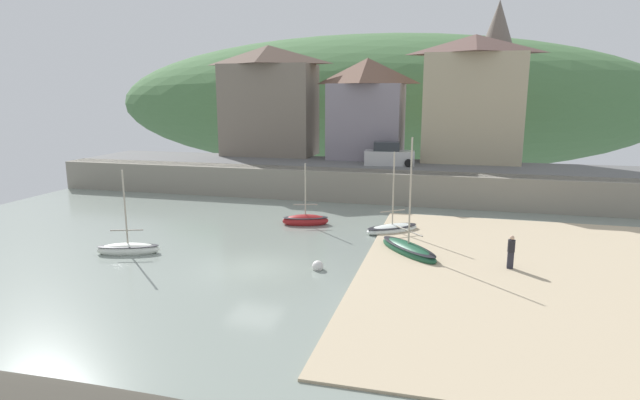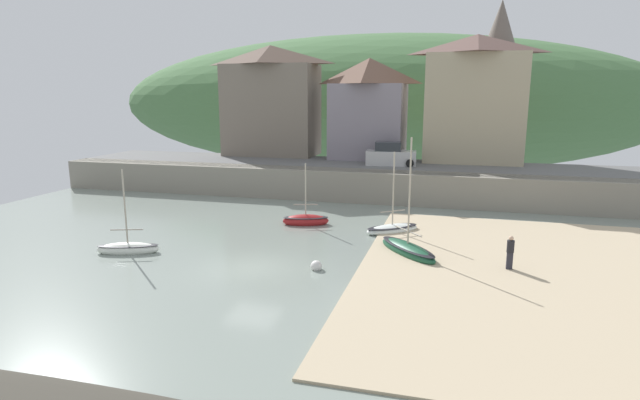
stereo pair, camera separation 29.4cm
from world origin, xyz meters
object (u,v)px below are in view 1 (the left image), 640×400
(waterfront_building_centre, at_px, (367,108))
(fishing_boat_green, at_px, (392,228))
(parked_car_near_slipway, at_px, (389,155))
(mooring_buoy, at_px, (318,266))
(waterfront_building_right, at_px, (472,98))
(sailboat_white_hull, at_px, (128,249))
(church_with_spire, at_px, (495,78))
(person_near_water, at_px, (511,250))
(sailboat_blue_trim, at_px, (408,249))
(waterfront_building_left, at_px, (269,100))
(sailboat_tall_mast, at_px, (305,220))

(waterfront_building_centre, height_order, fishing_boat_green, waterfront_building_centre)
(parked_car_near_slipway, distance_m, mooring_buoy, 20.36)
(parked_car_near_slipway, bearing_deg, mooring_buoy, -97.81)
(waterfront_building_right, height_order, sailboat_white_hull, waterfront_building_right)
(church_with_spire, height_order, person_near_water, church_with_spire)
(sailboat_blue_trim, relative_size, mooring_buoy, 11.30)
(waterfront_building_centre, bearing_deg, parked_car_near_slipway, -59.43)
(waterfront_building_left, height_order, sailboat_white_hull, waterfront_building_left)
(waterfront_building_left, bearing_deg, person_near_water, -47.92)
(parked_car_near_slipway, bearing_deg, person_near_water, -71.23)
(waterfront_building_left, xyz_separation_m, sailboat_white_hull, (1.05, -24.69, -7.37))
(waterfront_building_centre, bearing_deg, person_near_water, -64.39)
(person_near_water, height_order, mooring_buoy, person_near_water)
(parked_car_near_slipway, xyz_separation_m, mooring_buoy, (-0.80, -20.11, -3.04))
(parked_car_near_slipway, bearing_deg, sailboat_tall_mast, -113.14)
(sailboat_white_hull, height_order, person_near_water, sailboat_white_hull)
(church_with_spire, relative_size, sailboat_tall_mast, 3.41)
(waterfront_building_centre, xyz_separation_m, parked_car_near_slipway, (2.66, -4.50, -3.78))
(sailboat_white_hull, bearing_deg, fishing_boat_green, 12.39)
(parked_car_near_slipway, bearing_deg, waterfront_building_right, 28.93)
(person_near_water, bearing_deg, parked_car_near_slipway, 114.29)
(sailboat_white_hull, bearing_deg, person_near_water, -11.80)
(waterfront_building_right, height_order, sailboat_blue_trim, waterfront_building_right)
(mooring_buoy, bearing_deg, fishing_boat_green, 71.09)
(person_near_water, bearing_deg, waterfront_building_right, 93.88)
(waterfront_building_centre, xyz_separation_m, person_near_water, (10.74, -22.39, -6.00))
(church_with_spire, bearing_deg, sailboat_blue_trim, -102.13)
(sailboat_white_hull, bearing_deg, mooring_buoy, -18.20)
(fishing_boat_green, distance_m, mooring_buoy, 8.14)
(person_near_water, bearing_deg, fishing_boat_green, 138.71)
(mooring_buoy, bearing_deg, waterfront_building_right, 73.35)
(waterfront_building_left, relative_size, sailboat_white_hull, 2.24)
(waterfront_building_left, xyz_separation_m, fishing_boat_green, (13.98, -16.91, -7.40))
(church_with_spire, bearing_deg, fishing_boat_green, -107.86)
(waterfront_building_centre, distance_m, parked_car_near_slipway, 6.45)
(waterfront_building_right, xyz_separation_m, parked_car_near_slipway, (-6.56, -4.50, -4.65))
(church_with_spire, height_order, sailboat_blue_trim, church_with_spire)
(waterfront_building_centre, distance_m, fishing_boat_green, 18.76)
(sailboat_blue_trim, distance_m, sailboat_tall_mast, 8.38)
(waterfront_building_centre, relative_size, church_with_spire, 0.64)
(waterfront_building_centre, distance_m, waterfront_building_right, 9.26)
(waterfront_building_right, bearing_deg, fishing_boat_green, -105.60)
(waterfront_building_left, height_order, parked_car_near_slipway, waterfront_building_left)
(waterfront_building_right, bearing_deg, sailboat_tall_mast, -122.19)
(fishing_boat_green, bearing_deg, parked_car_near_slipway, 59.00)
(sailboat_blue_trim, bearing_deg, sailboat_tall_mast, -164.25)
(sailboat_white_hull, relative_size, sailboat_tall_mast, 1.11)
(person_near_water, bearing_deg, sailboat_blue_trim, 165.29)
(waterfront_building_right, xyz_separation_m, sailboat_white_hull, (-17.66, -24.69, -7.59))
(church_with_spire, bearing_deg, mooring_buoy, -108.14)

